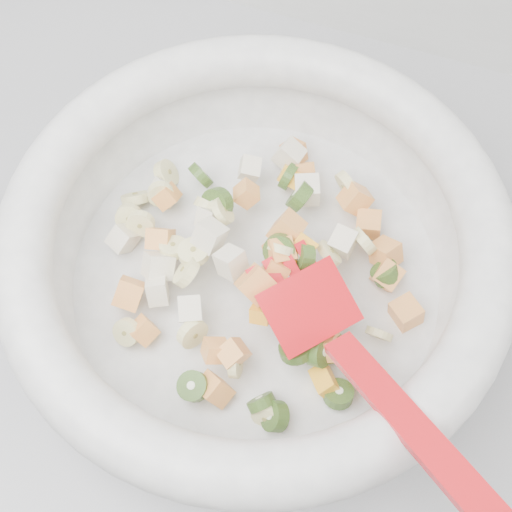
% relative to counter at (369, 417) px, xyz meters
% --- Properties ---
extents(counter, '(2.00, 0.60, 0.90)m').
position_rel_counter_xyz_m(counter, '(0.00, 0.00, 0.00)').
color(counter, gray).
rests_on(counter, ground).
extents(mixing_bowl, '(0.46, 0.41, 0.16)m').
position_rel_counter_xyz_m(mixing_bowl, '(-0.17, -0.04, 0.51)').
color(mixing_bowl, white).
rests_on(mixing_bowl, counter).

